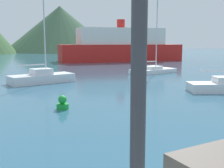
% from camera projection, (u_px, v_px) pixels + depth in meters
% --- Properties ---
extents(sailboat_middle, '(6.06, 3.58, 11.32)m').
position_uv_depth(sailboat_middle, '(42.00, 77.00, 25.27)').
color(sailboat_middle, silver).
rests_on(sailboat_middle, ground_plane).
extents(sailboat_outer, '(6.09, 3.49, 11.08)m').
position_uv_depth(sailboat_outer, '(153.00, 70.00, 32.96)').
color(sailboat_outer, white).
rests_on(sailboat_outer, ground_plane).
extents(ferry_distant, '(23.51, 7.44, 7.78)m').
position_uv_depth(ferry_distant, '(121.00, 47.00, 53.46)').
color(ferry_distant, red).
rests_on(ferry_distant, ground_plane).
extents(buoy_marker, '(0.67, 0.67, 0.77)m').
position_uv_depth(buoy_marker, '(63.00, 103.00, 15.44)').
color(buoy_marker, green).
rests_on(buoy_marker, ground_plane).
extents(hill_central, '(40.30, 40.30, 16.45)m').
position_uv_depth(hill_central, '(60.00, 29.00, 102.83)').
color(hill_central, '#38563D').
rests_on(hill_central, ground_plane).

